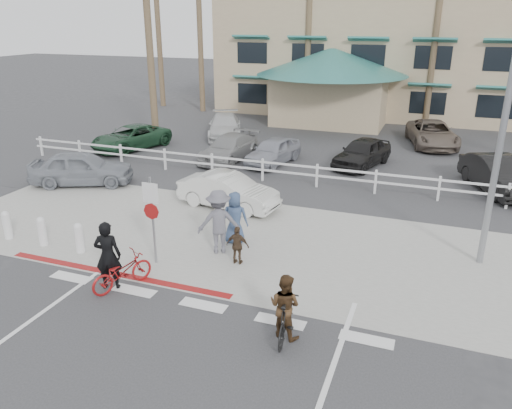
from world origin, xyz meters
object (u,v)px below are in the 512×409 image
at_px(car_white_sedan, 228,191).
at_px(car_red_compact, 82,168).
at_px(sign_post, 153,216).
at_px(bike_black, 286,318).
at_px(bike_red, 122,272).

distance_m(car_white_sedan, car_red_compact, 6.88).
relative_size(sign_post, car_red_compact, 0.69).
bearing_deg(bike_black, car_red_compact, -39.95).
bearing_deg(bike_black, bike_red, -14.15).
height_order(sign_post, car_white_sedan, sign_post).
bearing_deg(car_red_compact, car_white_sedan, -116.24).
height_order(car_white_sedan, car_red_compact, car_red_compact).
bearing_deg(car_white_sedan, car_red_compact, 95.67).
bearing_deg(car_red_compact, bike_black, -146.46).
bearing_deg(sign_post, bike_black, -24.85).
bearing_deg(car_white_sedan, sign_post, -173.61).
relative_size(bike_red, car_red_compact, 0.41).
relative_size(car_white_sedan, car_red_compact, 0.92).
xyz_separation_m(bike_red, bike_black, (4.65, -0.59, 0.02)).
height_order(bike_black, car_red_compact, car_red_compact).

